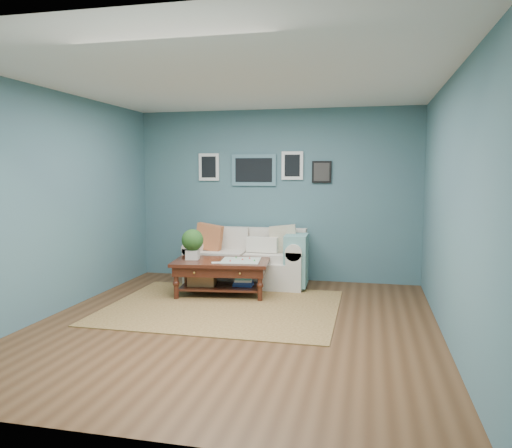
% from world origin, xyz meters
% --- Properties ---
extents(room_shell, '(5.00, 5.02, 2.70)m').
position_xyz_m(room_shell, '(-0.01, 0.06, 1.36)').
color(room_shell, brown).
rests_on(room_shell, ground).
extents(area_rug, '(2.89, 2.31, 0.01)m').
position_xyz_m(area_rug, '(-0.34, 0.65, 0.01)').
color(area_rug, brown).
rests_on(area_rug, ground).
extents(loveseat, '(1.84, 0.84, 0.95)m').
position_xyz_m(loveseat, '(-0.27, 2.02, 0.38)').
color(loveseat, white).
rests_on(loveseat, ground).
extents(coffee_table, '(1.40, 0.93, 0.92)m').
position_xyz_m(coffee_table, '(-0.61, 1.26, 0.41)').
color(coffee_table, '#34160B').
rests_on(coffee_table, ground).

